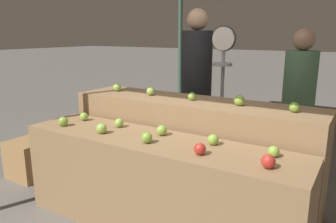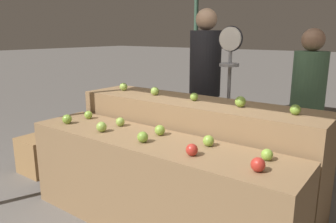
{
  "view_description": "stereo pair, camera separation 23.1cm",
  "coord_description": "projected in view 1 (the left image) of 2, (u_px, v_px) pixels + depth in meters",
  "views": [
    {
      "loc": [
        1.34,
        -1.97,
        1.54
      ],
      "look_at": [
        -0.06,
        0.3,
        0.91
      ],
      "focal_mm": 35.0,
      "sensor_mm": 36.0,
      "label": 1
    },
    {
      "loc": [
        1.53,
        -1.84,
        1.54
      ],
      "look_at": [
        -0.06,
        0.3,
        0.91
      ],
      "focal_mm": 35.0,
      "sensor_mm": 36.0,
      "label": 2
    }
  ],
  "objects": [
    {
      "name": "apple_back_3",
      "position": [
        239.0,
        100.0,
        2.71
      ],
      "size": [
        0.09,
        0.09,
        0.09
      ],
      "primitive_type": "sphere",
      "color": "#84AD3D",
      "rests_on": "display_counter_back"
    },
    {
      "name": "apple_front_2",
      "position": [
        147.0,
        138.0,
        2.4
      ],
      "size": [
        0.08,
        0.08,
        0.08
      ],
      "primitive_type": "sphere",
      "color": "#7AA338",
      "rests_on": "display_counter_front"
    },
    {
      "name": "display_counter_back",
      "position": [
        191.0,
        151.0,
        3.06
      ],
      "size": [
        2.31,
        0.55,
        0.96
      ],
      "primitive_type": "cube",
      "color": "olive",
      "rests_on": "ground_plane"
    },
    {
      "name": "apple_back_4",
      "position": [
        295.0,
        107.0,
        2.48
      ],
      "size": [
        0.08,
        0.08,
        0.08
      ],
      "primitive_type": "sphere",
      "color": "#7AA338",
      "rests_on": "display_counter_back"
    },
    {
      "name": "apple_front_7",
      "position": [
        162.0,
        130.0,
        2.58
      ],
      "size": [
        0.08,
        0.08,
        0.08
      ],
      "primitive_type": "sphere",
      "color": "#84AD3D",
      "rests_on": "display_counter_front"
    },
    {
      "name": "apple_front_1",
      "position": [
        102.0,
        128.0,
        2.63
      ],
      "size": [
        0.09,
        0.09,
        0.09
      ],
      "primitive_type": "sphere",
      "color": "#8EB247",
      "rests_on": "display_counter_front"
    },
    {
      "name": "apple_back_0",
      "position": [
        117.0,
        87.0,
        3.38
      ],
      "size": [
        0.08,
        0.08,
        0.08
      ],
      "primitive_type": "sphere",
      "color": "#8EB247",
      "rests_on": "display_counter_back"
    },
    {
      "name": "apple_front_8",
      "position": [
        213.0,
        140.0,
        2.36
      ],
      "size": [
        0.08,
        0.08,
        0.08
      ],
      "primitive_type": "sphere",
      "color": "#84AD3D",
      "rests_on": "display_counter_front"
    },
    {
      "name": "wooden_crate_side",
      "position": [
        31.0,
        158.0,
        3.61
      ],
      "size": [
        0.41,
        0.41,
        0.41
      ],
      "primitive_type": "cube",
      "color": "#9E7547",
      "rests_on": "ground_plane"
    },
    {
      "name": "apple_front_3",
      "position": [
        200.0,
        149.0,
        2.17
      ],
      "size": [
        0.08,
        0.08,
        0.08
      ],
      "primitive_type": "sphere",
      "color": "#B72D23",
      "rests_on": "display_counter_front"
    },
    {
      "name": "produce_scale",
      "position": [
        222.0,
        71.0,
        3.39
      ],
      "size": [
        0.25,
        0.2,
        1.62
      ],
      "color": "#99999E",
      "rests_on": "ground_plane"
    },
    {
      "name": "apple_front_5",
      "position": [
        84.0,
        117.0,
        3.03
      ],
      "size": [
        0.08,
        0.08,
        0.08
      ],
      "primitive_type": "sphere",
      "color": "#84AD3D",
      "rests_on": "display_counter_front"
    },
    {
      "name": "apple_back_1",
      "position": [
        151.0,
        91.0,
        3.16
      ],
      "size": [
        0.08,
        0.08,
        0.08
      ],
      "primitive_type": "sphere",
      "color": "#8EB247",
      "rests_on": "display_counter_back"
    },
    {
      "name": "apple_front_9",
      "position": [
        274.0,
        152.0,
        2.13
      ],
      "size": [
        0.08,
        0.08,
        0.08
      ],
      "primitive_type": "sphere",
      "color": "#84AD3D",
      "rests_on": "display_counter_front"
    },
    {
      "name": "person_vendor_at_scale",
      "position": [
        196.0,
        77.0,
        3.8
      ],
      "size": [
        0.37,
        0.37,
        1.82
      ],
      "rotation": [
        0.0,
        0.0,
        3.1
      ],
      "color": "#2D2D38",
      "rests_on": "ground_plane"
    },
    {
      "name": "apple_front_0",
      "position": [
        63.0,
        121.0,
        2.84
      ],
      "size": [
        0.08,
        0.08,
        0.08
      ],
      "primitive_type": "sphere",
      "color": "#7AA338",
      "rests_on": "display_counter_front"
    },
    {
      "name": "apple_front_6",
      "position": [
        119.0,
        123.0,
        2.81
      ],
      "size": [
        0.08,
        0.08,
        0.08
      ],
      "primitive_type": "sphere",
      "color": "#8EB247",
      "rests_on": "display_counter_front"
    },
    {
      "name": "apple_back_2",
      "position": [
        192.0,
        96.0,
        2.93
      ],
      "size": [
        0.07,
        0.07,
        0.07
      ],
      "primitive_type": "sphere",
      "color": "#84AD3D",
      "rests_on": "display_counter_back"
    },
    {
      "name": "display_counter_front",
      "position": [
        155.0,
        185.0,
        2.58
      ],
      "size": [
        2.31,
        0.55,
        0.76
      ],
      "primitive_type": "cube",
      "color": "olive",
      "rests_on": "ground_plane"
    },
    {
      "name": "apple_front_4",
      "position": [
        268.0,
        161.0,
        1.95
      ],
      "size": [
        0.09,
        0.09,
        0.09
      ],
      "primitive_type": "sphere",
      "color": "#B72D23",
      "rests_on": "display_counter_front"
    },
    {
      "name": "person_customer_left",
      "position": [
        298.0,
        97.0,
        3.25
      ],
      "size": [
        0.32,
        0.32,
        1.6
      ],
      "rotation": [
        0.0,
        0.0,
        3.12
      ],
      "color": "#2D2D38",
      "rests_on": "ground_plane"
    }
  ]
}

